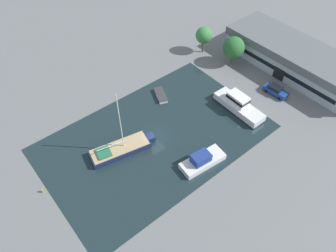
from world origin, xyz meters
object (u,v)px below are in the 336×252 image
object	(u,v)px
warehouse_building	(296,58)
parked_car	(276,90)
cabin_boat	(202,160)
motor_cruiser	(238,105)
small_dinghy	(161,95)
sailboat_moored	(121,149)
quay_tree_by_water	(204,35)
quay_tree_near_building	(234,48)

from	to	relation	value
warehouse_building	parked_car	size ratio (longest dim) A/B	6.09
parked_car	cabin_boat	xyz separation A→B (m)	(3.13, -21.87, -0.01)
motor_cruiser	small_dinghy	bearing A→B (deg)	127.75
cabin_boat	motor_cruiser	bearing A→B (deg)	115.00
sailboat_moored	small_dinghy	size ratio (longest dim) A/B	2.72
quay_tree_by_water	sailboat_moored	distance (m)	31.45
quay_tree_near_building	sailboat_moored	bearing A→B (deg)	-80.98
warehouse_building	motor_cruiser	world-z (taller)	warehouse_building
quay_tree_near_building	cabin_boat	bearing A→B (deg)	-56.39
warehouse_building	cabin_boat	bearing A→B (deg)	-80.52
sailboat_moored	small_dinghy	distance (m)	14.37
sailboat_moored	cabin_boat	size ratio (longest dim) A/B	1.61
motor_cruiser	warehouse_building	bearing A→B (deg)	4.23
motor_cruiser	cabin_boat	bearing A→B (deg)	-159.67
warehouse_building	quay_tree_near_building	distance (m)	12.46
sailboat_moored	motor_cruiser	world-z (taller)	sailboat_moored
parked_car	sailboat_moored	xyz separation A→B (m)	(-6.86, -30.17, -0.21)
warehouse_building	quay_tree_by_water	size ratio (longest dim) A/B	5.03
parked_car	motor_cruiser	world-z (taller)	motor_cruiser
parked_car	small_dinghy	world-z (taller)	parked_car
quay_tree_by_water	cabin_boat	bearing A→B (deg)	-43.59
quay_tree_near_building	quay_tree_by_water	xyz separation A→B (m)	(-6.86, -1.68, 0.14)
parked_car	cabin_boat	bearing A→B (deg)	3.04
motor_cruiser	small_dinghy	world-z (taller)	motor_cruiser
motor_cruiser	cabin_boat	distance (m)	14.06
parked_car	sailboat_moored	world-z (taller)	sailboat_moored
parked_car	small_dinghy	distance (m)	21.55
warehouse_building	motor_cruiser	xyz separation A→B (m)	(1.00, -17.41, -1.50)
quay_tree_near_building	sailboat_moored	size ratio (longest dim) A/B	0.51
warehouse_building	quay_tree_near_building	xyz separation A→B (m)	(-9.19, -8.32, 1.26)
quay_tree_near_building	parked_car	bearing A→B (deg)	-2.40
parked_car	cabin_boat	size ratio (longest dim) A/B	0.64
quay_tree_by_water	small_dinghy	size ratio (longest dim) A/B	1.31
sailboat_moored	cabin_boat	distance (m)	12.99
quay_tree_by_water	small_dinghy	bearing A→B (deg)	-70.73
warehouse_building	small_dinghy	distance (m)	28.11
sailboat_moored	quay_tree_near_building	bearing A→B (deg)	110.86
quay_tree_by_water	parked_car	xyz separation A→B (m)	(18.59, 1.19, -3.18)
motor_cruiser	cabin_boat	world-z (taller)	motor_cruiser
quay_tree_near_building	small_dinghy	bearing A→B (deg)	-94.12
warehouse_building	parked_car	xyz separation A→B (m)	(2.54, -8.81, -1.78)
quay_tree_near_building	motor_cruiser	distance (m)	13.94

